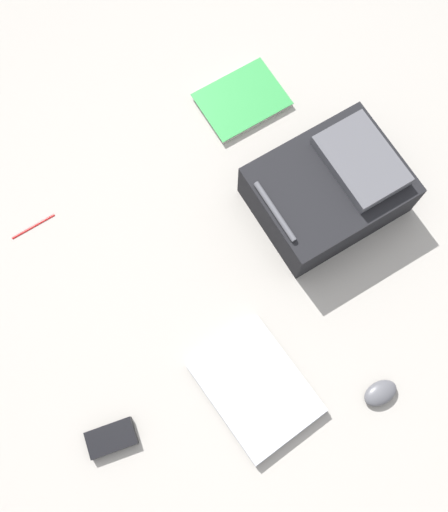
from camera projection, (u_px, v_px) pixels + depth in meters
ground_plane at (232, 254)px, 1.79m from camera, size 3.84×3.84×0.00m
backpack at (330, 188)px, 1.76m from camera, size 0.38×0.46×0.20m
laptop at (256, 388)px, 1.67m from camera, size 0.37×0.31×0.03m
book_blue at (242, 100)px, 1.93m from camera, size 0.23×0.29×0.02m
computer_mouse at (380, 393)px, 1.66m from camera, size 0.07×0.10×0.03m
power_brick at (111, 438)px, 1.63m from camera, size 0.09×0.14×0.03m
pen_black at (33, 226)px, 1.82m from camera, size 0.03×0.14×0.01m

